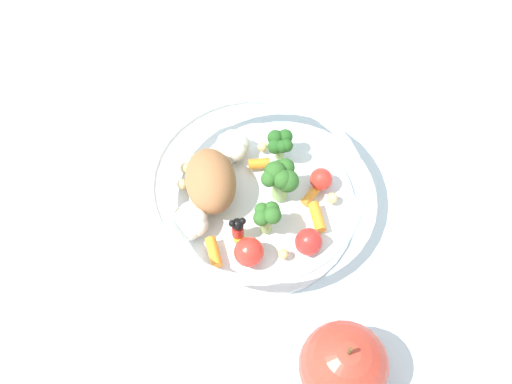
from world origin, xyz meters
name	(u,v)px	position (x,y,z in m)	size (l,w,h in m)	color
ground_plane	(267,194)	(0.00, 0.00, 0.00)	(2.40, 2.40, 0.00)	silver
food_container	(248,190)	(-0.02, -0.01, 0.03)	(0.22, 0.22, 0.07)	white
loose_apple	(344,366)	(0.05, -0.20, 0.04)	(0.08, 0.08, 0.09)	#BC3828
folded_napkin	(238,53)	(-0.02, 0.20, 0.00)	(0.14, 0.12, 0.01)	silver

